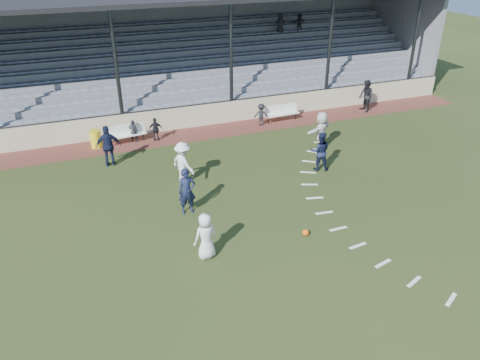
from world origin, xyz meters
name	(u,v)px	position (x,y,z in m)	size (l,w,h in m)	color
ground	(266,245)	(0.00, 0.00, 0.00)	(90.00, 90.00, 0.00)	#293616
cinder_track	(186,135)	(0.00, 10.50, 0.01)	(34.00, 2.00, 0.02)	#582A23
retaining_wall	(180,118)	(0.00, 11.55, 0.60)	(34.00, 0.18, 1.20)	#C2B995
bench_left	(126,132)	(-3.04, 10.61, 0.58)	(2.03, 0.69, 0.95)	white
bench_right	(282,111)	(5.62, 10.62, 0.58)	(2.02, 0.56, 0.95)	white
trash_bin	(96,139)	(-4.54, 10.57, 0.45)	(0.54, 0.54, 0.86)	yellow
football	(306,233)	(1.54, 0.06, 0.12)	(0.24, 0.24, 0.24)	#F1530E
player_white_lead	(206,236)	(-2.09, 0.14, 0.81)	(0.80, 0.52, 1.63)	white
player_navy_lead	(187,191)	(-1.92, 3.05, 0.91)	(0.66, 0.44, 1.82)	#131934
player_navy_mid	(320,151)	(4.57, 4.49, 0.89)	(0.87, 0.68, 1.79)	#131934
player_white_wing	(183,163)	(-1.44, 5.39, 0.93)	(1.21, 0.69, 1.87)	white
player_navy_wing	(108,146)	(-4.14, 8.28, 0.96)	(1.13, 0.47, 1.92)	#131934
player_white_back	(321,131)	(5.75, 6.48, 0.95)	(1.77, 0.56, 1.91)	white
official	(366,96)	(10.92, 10.28, 0.96)	(0.91, 0.71, 1.87)	black
sub_left_near	(133,131)	(-2.67, 10.55, 0.61)	(0.43, 0.28, 1.18)	black
sub_left_far	(156,129)	(-1.58, 10.35, 0.63)	(0.71, 0.30, 1.21)	black
sub_right	(261,115)	(4.28, 10.42, 0.63)	(0.79, 0.46, 1.23)	black
grandstand	(159,68)	(0.01, 16.26, 2.20)	(34.60, 9.00, 6.61)	slate
penalty_arc	(368,222)	(4.12, 0.00, 0.01)	(3.89, 14.63, 0.01)	white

